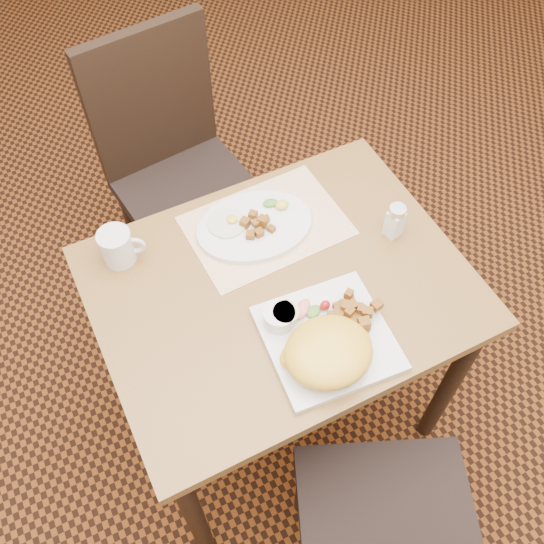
{
  "coord_description": "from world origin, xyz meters",
  "views": [
    {
      "loc": [
        -0.39,
        -0.72,
        1.98
      ],
      "look_at": [
        -0.03,
        -0.0,
        0.82
      ],
      "focal_mm": 40.0,
      "sensor_mm": 36.0,
      "label": 1
    }
  ],
  "objects_px": {
    "table": "(281,307)",
    "coffee_mug": "(118,247)",
    "salt_shaker": "(395,221)",
    "plate_square": "(328,338)",
    "chair_far": "(175,162)",
    "plate_oval": "(255,226)"
  },
  "relations": [
    {
      "from": "chair_far",
      "to": "plate_square",
      "type": "xyz_separation_m",
      "value": [
        0.05,
        -0.9,
        0.22
      ]
    },
    {
      "from": "plate_square",
      "to": "salt_shaker",
      "type": "bearing_deg",
      "value": 32.94
    },
    {
      "from": "chair_far",
      "to": "salt_shaker",
      "type": "xyz_separation_m",
      "value": [
        0.35,
        -0.7,
        0.26
      ]
    },
    {
      "from": "plate_square",
      "to": "table",
      "type": "bearing_deg",
      "value": 97.45
    },
    {
      "from": "table",
      "to": "coffee_mug",
      "type": "distance_m",
      "value": 0.44
    },
    {
      "from": "table",
      "to": "plate_square",
      "type": "distance_m",
      "value": 0.22
    },
    {
      "from": "chair_far",
      "to": "plate_oval",
      "type": "height_order",
      "value": "chair_far"
    },
    {
      "from": "plate_square",
      "to": "plate_oval",
      "type": "distance_m",
      "value": 0.37
    },
    {
      "from": "chair_far",
      "to": "coffee_mug",
      "type": "xyz_separation_m",
      "value": [
        -0.3,
        -0.47,
        0.26
      ]
    },
    {
      "from": "table",
      "to": "plate_oval",
      "type": "bearing_deg",
      "value": 84.75
    },
    {
      "from": "plate_square",
      "to": "coffee_mug",
      "type": "height_order",
      "value": "coffee_mug"
    },
    {
      "from": "plate_oval",
      "to": "coffee_mug",
      "type": "distance_m",
      "value": 0.35
    },
    {
      "from": "chair_far",
      "to": "table",
      "type": "bearing_deg",
      "value": 85.12
    },
    {
      "from": "plate_oval",
      "to": "coffee_mug",
      "type": "height_order",
      "value": "coffee_mug"
    },
    {
      "from": "table",
      "to": "coffee_mug",
      "type": "height_order",
      "value": "coffee_mug"
    },
    {
      "from": "table",
      "to": "coffee_mug",
      "type": "relative_size",
      "value": 8.2
    },
    {
      "from": "table",
      "to": "plate_oval",
      "type": "height_order",
      "value": "plate_oval"
    },
    {
      "from": "chair_far",
      "to": "plate_oval",
      "type": "bearing_deg",
      "value": 87.67
    },
    {
      "from": "plate_square",
      "to": "plate_oval",
      "type": "xyz_separation_m",
      "value": [
        -0.01,
        0.37,
        0.0
      ]
    },
    {
      "from": "table",
      "to": "coffee_mug",
      "type": "xyz_separation_m",
      "value": [
        -0.32,
        0.25,
        0.16
      ]
    },
    {
      "from": "table",
      "to": "salt_shaker",
      "type": "relative_size",
      "value": 9.0
    },
    {
      "from": "salt_shaker",
      "to": "plate_square",
      "type": "bearing_deg",
      "value": -147.06
    }
  ]
}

